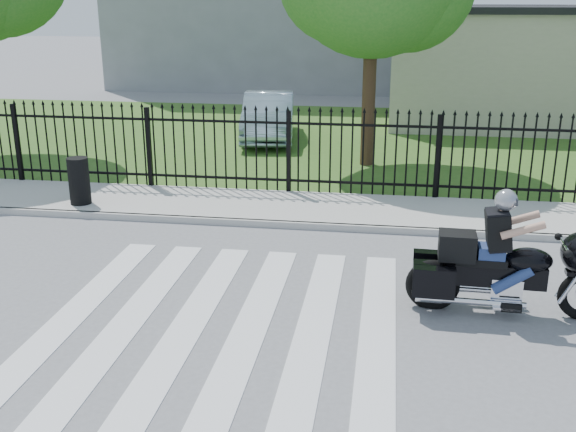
# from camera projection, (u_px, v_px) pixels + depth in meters

# --- Properties ---
(ground) EXTENTS (120.00, 120.00, 0.00)m
(ground) POSITION_uv_depth(u_px,v_px,m) (218.00, 329.00, 8.50)
(ground) COLOR slate
(ground) RESTS_ON ground
(crosswalk) EXTENTS (5.00, 5.50, 0.01)m
(crosswalk) POSITION_uv_depth(u_px,v_px,m) (218.00, 329.00, 8.50)
(crosswalk) COLOR silver
(crosswalk) RESTS_ON ground
(sidewalk) EXTENTS (40.00, 2.00, 0.12)m
(sidewalk) POSITION_uv_depth(u_px,v_px,m) (281.00, 208.00, 13.18)
(sidewalk) COLOR #ADAAA3
(sidewalk) RESTS_ON ground
(curb) EXTENTS (40.00, 0.12, 0.12)m
(curb) POSITION_uv_depth(u_px,v_px,m) (272.00, 224.00, 12.24)
(curb) COLOR #ADAAA3
(curb) RESTS_ON ground
(grass_strip) EXTENTS (40.00, 12.00, 0.02)m
(grass_strip) POSITION_uv_depth(u_px,v_px,m) (319.00, 139.00, 19.77)
(grass_strip) COLOR #335E20
(grass_strip) RESTS_ON ground
(iron_fence) EXTENTS (26.00, 0.04, 1.80)m
(iron_fence) POSITION_uv_depth(u_px,v_px,m) (289.00, 154.00, 13.86)
(iron_fence) COLOR black
(iron_fence) RESTS_ON ground
(building_low) EXTENTS (10.00, 6.00, 3.50)m
(building_low) POSITION_uv_depth(u_px,v_px,m) (546.00, 68.00, 21.99)
(building_low) COLOR #B3AA95
(building_low) RESTS_ON ground
(building_low_roof) EXTENTS (10.20, 6.20, 0.20)m
(building_low_roof) POSITION_uv_depth(u_px,v_px,m) (553.00, 9.00, 21.41)
(building_low_roof) COLOR black
(building_low_roof) RESTS_ON building_low
(motorcycle_rider) EXTENTS (2.63, 0.81, 1.74)m
(motorcycle_rider) POSITION_uv_depth(u_px,v_px,m) (504.00, 263.00, 8.74)
(motorcycle_rider) COLOR black
(motorcycle_rider) RESTS_ON ground
(parked_car) EXTENTS (1.94, 4.19, 1.33)m
(parked_car) POSITION_uv_depth(u_px,v_px,m) (269.00, 116.00, 19.45)
(parked_car) COLOR #95AEBB
(parked_car) RESTS_ON grass_strip
(litter_bin) EXTENTS (0.43, 0.43, 0.92)m
(litter_bin) POSITION_uv_depth(u_px,v_px,m) (79.00, 181.00, 13.11)
(litter_bin) COLOR black
(litter_bin) RESTS_ON sidewalk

